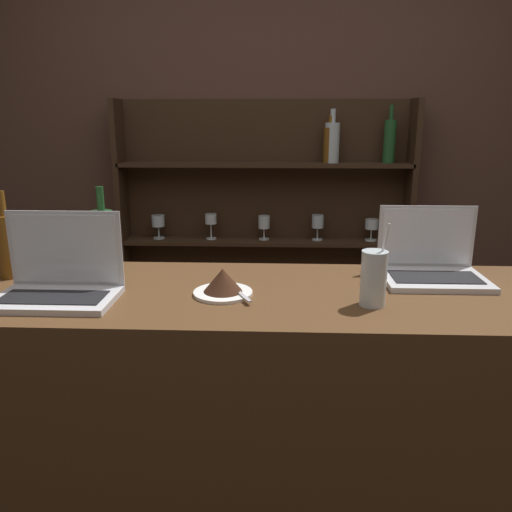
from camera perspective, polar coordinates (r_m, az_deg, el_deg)
The scene contains 9 objects.
bar_counter at distance 1.74m, azimuth 0.71°, elevation -20.79°, with size 1.78×0.59×1.07m.
back_wall at distance 2.79m, azimuth 1.63°, elevation 10.97°, with size 7.00×0.06×2.70m.
back_shelf at distance 2.79m, azimuth 1.27°, elevation 1.11°, with size 1.57×0.18×1.67m.
laptop_near at distance 1.53m, azimuth -21.61°, elevation -2.46°, with size 0.34×0.21×0.24m.
laptop_far at distance 1.69m, azimuth 19.39°, elevation -0.88°, with size 0.32×0.24×0.22m.
cake_plate at distance 1.45m, azimuth -3.80°, elevation -3.14°, with size 0.18×0.18×0.08m.
water_glass at distance 1.40m, azimuth 13.28°, elevation -2.49°, with size 0.07×0.07×0.23m.
wine_bottle_amber at distance 1.78m, azimuth -26.56°, elevation 1.15°, with size 0.07×0.07×0.28m.
wine_bottle_green at distance 1.75m, azimuth -17.02°, elevation 1.89°, with size 0.07×0.07×0.28m.
Camera 1 is at (0.04, -1.11, 1.56)m, focal length 35.00 mm.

